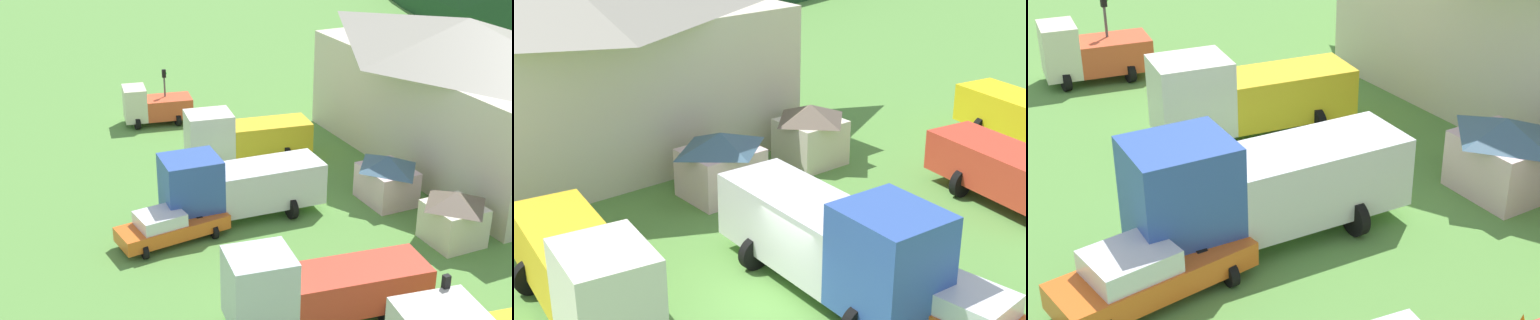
% 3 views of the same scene
% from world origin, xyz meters
% --- Properties ---
extents(ground_plane, '(200.00, 200.00, 0.00)m').
position_xyz_m(ground_plane, '(0.00, 0.00, 0.00)').
color(ground_plane, '#5B9342').
extents(depot_building, '(20.32, 10.03, 8.56)m').
position_xyz_m(depot_building, '(0.07, 14.32, 4.41)').
color(depot_building, beige).
rests_on(depot_building, ground).
extents(play_shed_cream, '(2.63, 2.55, 2.62)m').
position_xyz_m(play_shed_cream, '(8.23, 7.55, 1.35)').
color(play_shed_cream, beige).
rests_on(play_shed_cream, ground).
extents(play_shed_pink, '(3.04, 2.53, 2.59)m').
position_xyz_m(play_shed_pink, '(3.27, 7.18, 1.34)').
color(play_shed_pink, beige).
rests_on(play_shed_pink, ground).
extents(heavy_rig_striped, '(3.70, 7.66, 3.28)m').
position_xyz_m(heavy_rig_striped, '(-4.82, 2.29, 1.67)').
color(heavy_rig_striped, silver).
rests_on(heavy_rig_striped, ground).
extents(box_truck_blue, '(3.49, 8.31, 3.66)m').
position_xyz_m(box_truck_blue, '(1.67, -0.88, 1.84)').
color(box_truck_blue, '#3356AD').
rests_on(box_truck_blue, ground).
extents(service_pickup_orange, '(2.70, 5.48, 1.66)m').
position_xyz_m(service_pickup_orange, '(2.62, -4.61, 0.83)').
color(service_pickup_orange, orange).
rests_on(service_pickup_orange, ground).
extents(traffic_cone_near_pickup, '(0.36, 0.36, 0.60)m').
position_xyz_m(traffic_cone_near_pickup, '(8.43, 2.74, 0.00)').
color(traffic_cone_near_pickup, orange).
rests_on(traffic_cone_near_pickup, ground).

